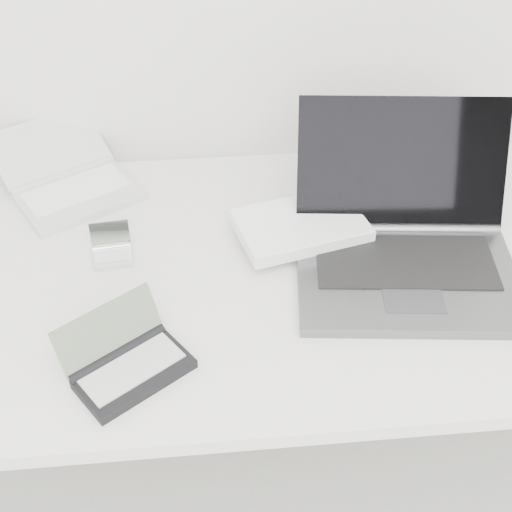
{
  "coord_description": "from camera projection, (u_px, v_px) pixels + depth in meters",
  "views": [
    {
      "loc": [
        -0.13,
        0.5,
        1.65
      ],
      "look_at": [
        -0.03,
        1.51,
        0.79
      ],
      "focal_mm": 50.0,
      "sensor_mm": 36.0,
      "label": 1
    }
  ],
  "objects": [
    {
      "name": "laptop_large",
      "position": [
        381.0,
        240.0,
        1.39
      ],
      "size": [
        0.56,
        0.45,
        0.26
      ],
      "rotation": [
        0.0,
        0.0,
        -0.11
      ],
      "color": "#5D5F62",
      "rests_on": "desk"
    },
    {
      "name": "palmtop_charcoal",
      "position": [
        127.0,
        362.0,
        1.18
      ],
      "size": [
        0.23,
        0.22,
        0.1
      ],
      "rotation": [
        0.0,
        0.0,
        0.61
      ],
      "color": "black",
      "rests_on": "desk"
    },
    {
      "name": "desk",
      "position": [
        269.0,
        283.0,
        1.43
      ],
      "size": [
        1.6,
        0.8,
        0.73
      ],
      "color": "white",
      "rests_on": "ground"
    },
    {
      "name": "netbook_open_white",
      "position": [
        70.0,
        182.0,
        1.58
      ],
      "size": [
        0.37,
        0.39,
        0.1
      ],
      "rotation": [
        0.0,
        0.0,
        0.51
      ],
      "color": "silver",
      "rests_on": "desk"
    },
    {
      "name": "pda_silver",
      "position": [
        112.0,
        251.0,
        1.41
      ],
      "size": [
        0.08,
        0.08,
        0.06
      ],
      "rotation": [
        0.0,
        0.0,
        0.1
      ],
      "color": "silver",
      "rests_on": "desk"
    }
  ]
}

